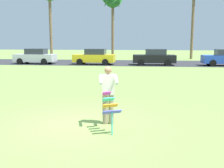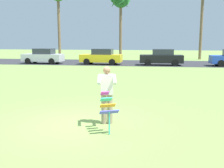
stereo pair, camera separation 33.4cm
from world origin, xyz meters
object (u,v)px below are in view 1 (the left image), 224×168
person_kite_flyer (108,93)px  parked_car_black (154,57)px  parked_car_yellow (94,57)px  palm_tree_right_near (113,3)px  kite_held (110,107)px  parked_car_silver (35,57)px

person_kite_flyer → parked_car_black: person_kite_flyer is taller
person_kite_flyer → parked_car_yellow: bearing=101.4°
parked_car_yellow → palm_tree_right_near: size_ratio=0.49×
palm_tree_right_near → person_kite_flyer: bearing=-83.9°
kite_held → parked_car_black: 20.53m
parked_car_yellow → parked_car_black: (6.06, 0.00, 0.00)m
parked_car_black → palm_tree_right_near: palm_tree_right_near is taller
parked_car_black → kite_held: bearing=-95.4°
person_kite_flyer → palm_tree_right_near: palm_tree_right_near is taller
parked_car_yellow → palm_tree_right_near: palm_tree_right_near is taller
parked_car_silver → parked_car_black: (12.34, 0.00, 0.00)m
parked_car_silver → parked_car_yellow: same height
parked_car_black → person_kite_flyer: bearing=-96.1°
parked_car_silver → parked_car_yellow: bearing=-0.0°
kite_held → parked_car_black: (1.94, 20.44, 0.05)m
person_kite_flyer → palm_tree_right_near: size_ratio=0.20×
parked_car_silver → parked_car_yellow: (6.28, -0.00, 0.00)m
person_kite_flyer → parked_car_black: 19.79m
kite_held → parked_car_black: parked_car_black is taller
person_kite_flyer → palm_tree_right_near: 28.79m
parked_car_black → parked_car_silver: bearing=-180.0°
person_kite_flyer → parked_car_silver: bearing=117.5°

